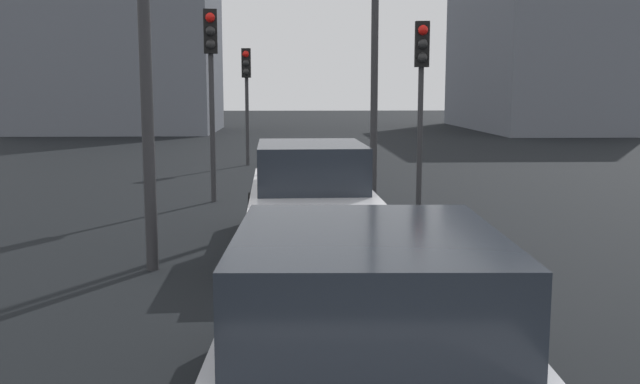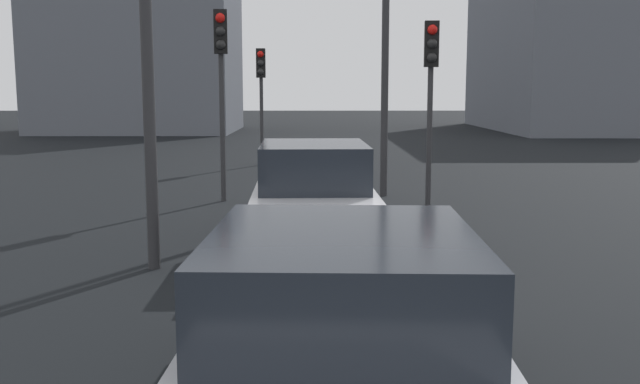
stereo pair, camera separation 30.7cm
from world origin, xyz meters
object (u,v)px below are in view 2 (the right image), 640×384
car_white_lead (313,198)px  traffic_light_far_left (431,74)px  car_silver_second (342,339)px  traffic_light_near_right (221,65)px  traffic_light_near_left (261,81)px

car_white_lead → traffic_light_far_left: size_ratio=1.28×
car_silver_second → traffic_light_far_left: traffic_light_far_left is taller
traffic_light_near_right → car_silver_second: bearing=4.2°
car_silver_second → traffic_light_far_left: size_ratio=1.25×
car_silver_second → traffic_light_near_right: size_ratio=1.16×
car_silver_second → traffic_light_near_left: size_ratio=1.28×
traffic_light_near_left → car_white_lead: bearing=8.7°
traffic_light_near_right → traffic_light_far_left: traffic_light_near_right is taller
car_white_lead → traffic_light_near_right: traffic_light_near_right is taller
car_silver_second → traffic_light_near_right: traffic_light_near_right is taller
car_white_lead → traffic_light_far_left: 4.88m
car_silver_second → traffic_light_near_left: 18.09m
car_white_lead → traffic_light_near_right: 5.36m
car_white_lead → car_silver_second: car_white_lead is taller
traffic_light_near_left → traffic_light_near_right: size_ratio=0.91×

